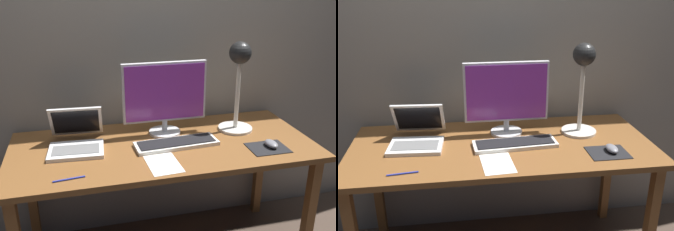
# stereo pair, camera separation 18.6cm
# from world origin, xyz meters

# --- Properties ---
(back_wall) EXTENTS (4.80, 0.06, 2.60)m
(back_wall) POSITION_xyz_m (0.00, 0.40, 1.30)
(back_wall) COLOR gray
(back_wall) RESTS_ON ground
(desk) EXTENTS (1.60, 0.70, 0.74)m
(desk) POSITION_xyz_m (0.00, 0.00, 0.66)
(desk) COLOR brown
(desk) RESTS_ON ground
(monitor) EXTENTS (0.46, 0.18, 0.41)m
(monitor) POSITION_xyz_m (0.04, 0.14, 0.96)
(monitor) COLOR silver
(monitor) RESTS_ON desk
(keyboard_main) EXTENTS (0.45, 0.17, 0.03)m
(keyboard_main) POSITION_xyz_m (0.06, -0.03, 0.75)
(keyboard_main) COLOR silver
(keyboard_main) RESTS_ON desk
(laptop) EXTENTS (0.29, 0.33, 0.20)m
(laptop) POSITION_xyz_m (-0.45, 0.08, 0.80)
(laptop) COLOR silver
(laptop) RESTS_ON desk
(desk_lamp) EXTENTS (0.20, 0.20, 0.51)m
(desk_lamp) POSITION_xyz_m (0.45, 0.10, 1.08)
(desk_lamp) COLOR beige
(desk_lamp) RESTS_ON desk
(mousepad) EXTENTS (0.20, 0.16, 0.00)m
(mousepad) POSITION_xyz_m (0.51, -0.18, 0.74)
(mousepad) COLOR black
(mousepad) RESTS_ON desk
(mouse) EXTENTS (0.06, 0.10, 0.03)m
(mouse) POSITION_xyz_m (0.54, -0.17, 0.76)
(mouse) COLOR slate
(mouse) RESTS_ON mousepad
(paper_sheet_near_mouse) EXTENTS (0.16, 0.22, 0.00)m
(paper_sheet_near_mouse) POSITION_xyz_m (-0.05, -0.22, 0.74)
(paper_sheet_near_mouse) COLOR white
(paper_sheet_near_mouse) RESTS_ON desk
(pen) EXTENTS (0.14, 0.02, 0.01)m
(pen) POSITION_xyz_m (-0.49, -0.26, 0.74)
(pen) COLOR #2633A5
(pen) RESTS_ON desk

